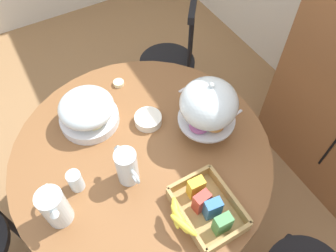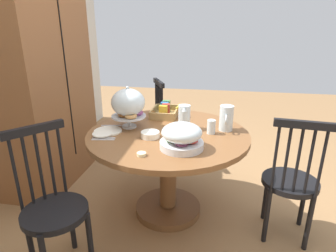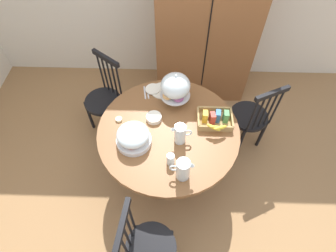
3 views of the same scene
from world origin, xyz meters
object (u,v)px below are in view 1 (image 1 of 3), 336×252
(pastry_stand_with_dome, at_px, (208,106))
(fruit_platter_covered, at_px, (87,111))
(cereal_basket, at_px, (205,208))
(butter_dish, at_px, (119,83))
(china_plate_large, at_px, (212,102))
(china_plate_small, at_px, (204,90))
(milk_pitcher, at_px, (127,168))
(drinking_glass, at_px, (76,181))
(dining_table, at_px, (144,170))
(cereal_bowl, at_px, (148,119))
(orange_juice_pitcher, at_px, (56,208))
(windsor_chair_facing_door, at_px, (171,63))

(pastry_stand_with_dome, xyz_separation_m, fruit_platter_covered, (-0.34, -0.48, -0.11))
(cereal_basket, height_order, butter_dish, cereal_basket)
(china_plate_large, distance_m, china_plate_small, 0.09)
(milk_pitcher, distance_m, drinking_glass, 0.23)
(dining_table, distance_m, milk_pitcher, 0.33)
(cereal_basket, height_order, china_plate_small, cereal_basket)
(cereal_bowl, bearing_deg, butter_dish, -176.49)
(china_plate_large, xyz_separation_m, butter_dish, (-0.38, -0.38, 0.01))
(cereal_bowl, bearing_deg, milk_pitcher, -43.56)
(china_plate_large, relative_size, drinking_glass, 2.00)
(cereal_basket, bearing_deg, fruit_platter_covered, -161.56)
(milk_pitcher, xyz_separation_m, butter_dish, (-0.56, 0.21, -0.08))
(china_plate_small, height_order, butter_dish, same)
(pastry_stand_with_dome, distance_m, drinking_glass, 0.68)
(dining_table, height_order, pastry_stand_with_dome, pastry_stand_with_dome)
(fruit_platter_covered, xyz_separation_m, drinking_glass, (0.32, -0.19, -0.03))
(pastry_stand_with_dome, xyz_separation_m, china_plate_small, (-0.22, 0.14, -0.18))
(dining_table, height_order, drinking_glass, drinking_glass)
(cereal_bowl, bearing_deg, dining_table, -39.23)
(orange_juice_pitcher, bearing_deg, windsor_chair_facing_door, 129.32)
(pastry_stand_with_dome, height_order, china_plate_small, pastry_stand_with_dome)
(milk_pitcher, xyz_separation_m, cereal_bowl, (-0.24, 0.23, -0.07))
(windsor_chair_facing_door, bearing_deg, cereal_basket, -23.77)
(fruit_platter_covered, bearing_deg, china_plate_small, 79.03)
(butter_dish, bearing_deg, pastry_stand_with_dome, 25.55)
(windsor_chair_facing_door, height_order, orange_juice_pitcher, windsor_chair_facing_door)
(orange_juice_pitcher, height_order, cereal_bowl, orange_juice_pitcher)
(cereal_basket, relative_size, china_plate_small, 2.11)
(cereal_basket, relative_size, drinking_glass, 2.87)
(china_plate_large, bearing_deg, pastry_stand_with_dome, -45.39)
(dining_table, relative_size, pastry_stand_with_dome, 3.69)
(dining_table, relative_size, drinking_glass, 11.55)
(windsor_chair_facing_door, xyz_separation_m, cereal_basket, (1.14, -0.50, 0.33))
(pastry_stand_with_dome, bearing_deg, fruit_platter_covered, -125.51)
(fruit_platter_covered, xyz_separation_m, orange_juice_pitcher, (0.41, -0.30, 0.01))
(cereal_bowl, bearing_deg, drinking_glass, -69.91)
(dining_table, distance_m, cereal_basket, 0.49)
(windsor_chair_facing_door, height_order, drinking_glass, windsor_chair_facing_door)
(pastry_stand_with_dome, xyz_separation_m, drinking_glass, (-0.03, -0.67, -0.14))
(drinking_glass, relative_size, butter_dish, 1.83)
(dining_table, xyz_separation_m, cereal_basket, (0.41, 0.09, 0.25))
(fruit_platter_covered, xyz_separation_m, milk_pitcher, (0.39, 0.03, 0.00))
(pastry_stand_with_dome, distance_m, milk_pitcher, 0.46)
(china_plate_small, bearing_deg, orange_juice_pitcher, -72.44)
(drinking_glass, bearing_deg, fruit_platter_covered, 149.33)
(dining_table, bearing_deg, china_plate_large, 99.63)
(milk_pitcher, distance_m, china_plate_large, 0.62)
(orange_juice_pitcher, distance_m, cereal_basket, 0.61)
(milk_pitcher, xyz_separation_m, drinking_glass, (-0.07, -0.22, -0.03))
(pastry_stand_with_dome, bearing_deg, cereal_basket, -34.29)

